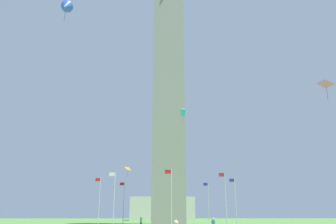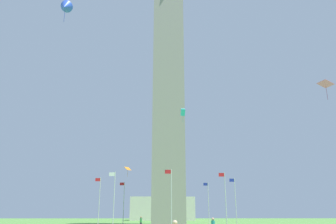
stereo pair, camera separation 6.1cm
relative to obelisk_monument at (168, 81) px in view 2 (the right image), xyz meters
name	(u,v)px [view 2 (the right image)]	position (x,y,z in m)	size (l,w,h in m)	color
obelisk_monument	(168,81)	(0.00, 0.00, 0.00)	(6.71, 6.71, 61.04)	gray
flagpole_n	(99,199)	(13.79, 0.00, -25.53)	(1.12, 0.14, 9.19)	silver
flagpole_ne	(114,196)	(9.77, 9.72, -25.53)	(1.12, 0.14, 9.19)	silver
flagpole_e	(171,195)	(0.05, 13.74, -25.53)	(1.12, 0.14, 9.19)	silver
flagpole_se	(225,196)	(-9.66, 9.72, -25.53)	(1.12, 0.14, 9.19)	silver
flagpole_s	(235,199)	(-13.69, 0.00, -25.53)	(1.12, 0.14, 9.19)	silver
flagpole_sw	(208,201)	(-9.66, -9.72, -25.53)	(1.12, 0.14, 9.19)	silver
flagpole_w	(166,201)	(0.05, -13.74, -25.53)	(1.12, 0.14, 9.19)	silver
flagpole_nw	(124,201)	(9.77, -9.72, -25.53)	(1.12, 0.14, 9.19)	silver
person_green_shirt	(141,222)	(4.70, 17.54, -29.70)	(0.32, 0.32, 1.66)	#2D2D38
kite_cyan_box	(183,112)	(-1.89, 15.75, -12.06)	(0.77, 1.15, 2.45)	#33C6D1
kite_orange_diamond	(128,169)	(7.86, 5.50, -20.29)	(1.45, 1.46, 1.93)	orange
kite_pink_diamond	(326,84)	(-14.96, 37.92, -15.61)	(1.54, 1.57, 1.96)	pink
kite_blue_delta	(65,7)	(11.91, 40.40, -8.67)	(1.23, 1.63, 2.54)	blue
distant_building	(162,209)	(-0.14, -59.21, -26.52)	(22.57, 17.72, 8.00)	beige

